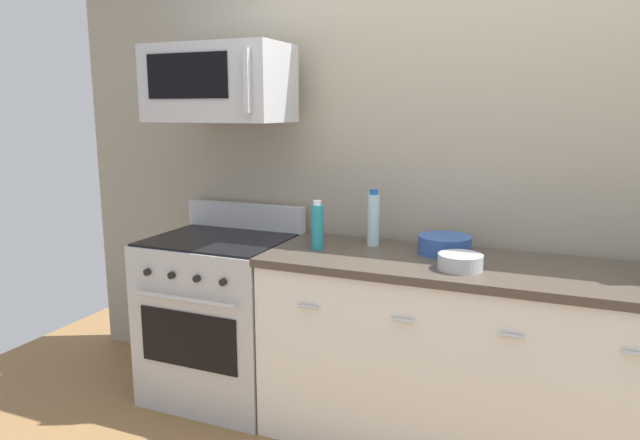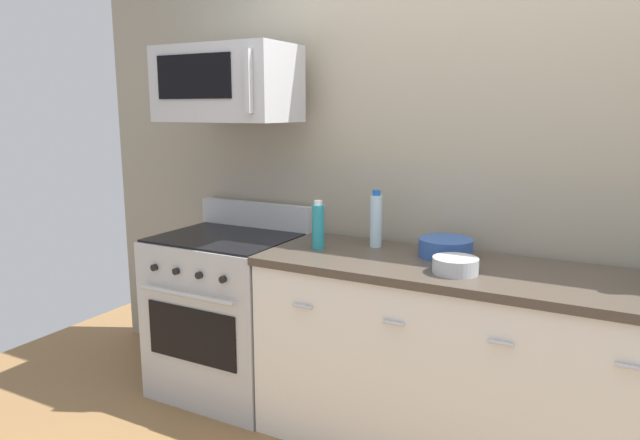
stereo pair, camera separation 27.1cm
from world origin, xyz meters
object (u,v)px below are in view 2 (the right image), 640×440
at_px(range_oven, 229,313).
at_px(bottle_dish_soap, 318,226).
at_px(microwave, 227,84).
at_px(bottle_water_clear, 376,220).
at_px(bowl_blue_mixing, 446,247).
at_px(bowl_steel_prep, 455,265).

xyz_separation_m(range_oven, bottle_dish_soap, (0.59, -0.02, 0.57)).
bearing_deg(bottle_dish_soap, microwave, 173.89).
height_order(range_oven, bottle_water_clear, bottle_water_clear).
height_order(range_oven, microwave, microwave).
relative_size(microwave, bottle_water_clear, 2.53).
xyz_separation_m(bottle_dish_soap, bottle_water_clear, (0.24, 0.18, 0.02)).
bearing_deg(bowl_blue_mixing, microwave, -175.64).
relative_size(bottle_dish_soap, bowl_blue_mixing, 0.97).
xyz_separation_m(bottle_dish_soap, bowl_blue_mixing, (0.61, 0.16, -0.07)).
height_order(bottle_dish_soap, bowl_blue_mixing, bottle_dish_soap).
distance_m(range_oven, microwave, 1.28).
height_order(range_oven, bowl_blue_mixing, range_oven).
xyz_separation_m(bottle_water_clear, bowl_steel_prep, (0.49, -0.29, -0.10)).
height_order(microwave, bowl_steel_prep, microwave).
distance_m(microwave, bottle_water_clear, 1.09).
relative_size(microwave, bottle_dish_soap, 2.99).
bearing_deg(microwave, bottle_water_clear, 8.23).
height_order(microwave, bowl_blue_mixing, microwave).
height_order(range_oven, bottle_dish_soap, bottle_dish_soap).
xyz_separation_m(microwave, bottle_dish_soap, (0.59, -0.06, -0.71)).
bearing_deg(range_oven, bottle_water_clear, 11.22).
xyz_separation_m(bottle_water_clear, bowl_blue_mixing, (0.37, -0.03, -0.09)).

